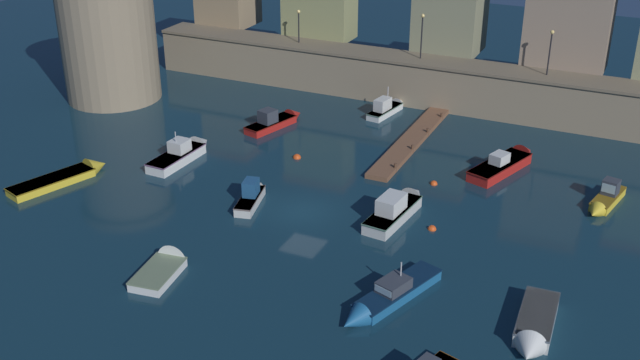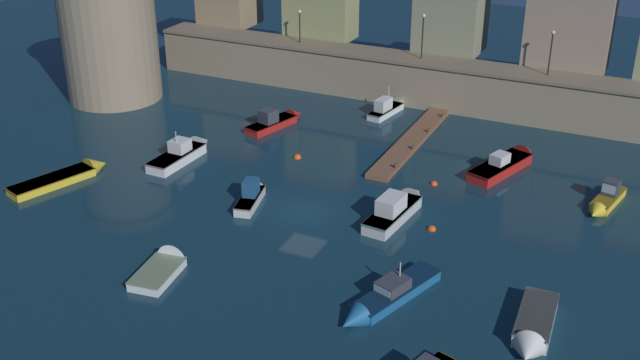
{
  "view_description": "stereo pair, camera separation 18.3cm",
  "coord_description": "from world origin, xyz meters",
  "px_view_note": "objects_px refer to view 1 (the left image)",
  "views": [
    {
      "loc": [
        19.65,
        -39.28,
        23.49
      ],
      "look_at": [
        0.0,
        2.58,
        1.17
      ],
      "focal_mm": 43.37,
      "sensor_mm": 36.0,
      "label": 1
    },
    {
      "loc": [
        19.82,
        -39.2,
        23.49
      ],
      "look_at": [
        0.0,
        2.58,
        1.17
      ],
      "focal_mm": 43.37,
      "sensor_mm": 36.0,
      "label": 2
    }
  ],
  "objects_px": {
    "moored_boat_3": "(166,266)",
    "moored_boat_11": "(388,107)",
    "quay_lamp_1": "(422,29)",
    "fortress_tower": "(108,34)",
    "moored_boat_12": "(252,194)",
    "mooring_buoy_2": "(434,184)",
    "moored_boat_9": "(507,162)",
    "moored_boat_0": "(277,120)",
    "moored_boat_7": "(68,176)",
    "moored_boat_6": "(386,298)",
    "quay_lamp_2": "(550,46)",
    "moored_boat_8": "(534,329)",
    "mooring_buoy_1": "(432,229)",
    "quay_lamp_0": "(299,21)",
    "mooring_buoy_0": "(297,158)",
    "moored_boat_1": "(398,207)",
    "moored_boat_2": "(605,200)",
    "moored_boat_4": "(184,152)"
  },
  "relations": [
    {
      "from": "moored_boat_3",
      "to": "moored_boat_11",
      "type": "xyz_separation_m",
      "value": [
        2.52,
        28.73,
        0.18
      ]
    },
    {
      "from": "fortress_tower",
      "to": "quay_lamp_2",
      "type": "xyz_separation_m",
      "value": [
        35.76,
        10.36,
        0.63
      ]
    },
    {
      "from": "quay_lamp_1",
      "to": "moored_boat_8",
      "type": "xyz_separation_m",
      "value": [
        15.96,
        -29.6,
        -6.12
      ]
    },
    {
      "from": "quay_lamp_2",
      "to": "mooring_buoy_2",
      "type": "relative_size",
      "value": 7.02
    },
    {
      "from": "moored_boat_0",
      "to": "moored_boat_3",
      "type": "relative_size",
      "value": 1.35
    },
    {
      "from": "quay_lamp_0",
      "to": "quay_lamp_2",
      "type": "xyz_separation_m",
      "value": [
        22.43,
        0.0,
        0.37
      ]
    },
    {
      "from": "fortress_tower",
      "to": "moored_boat_12",
      "type": "bearing_deg",
      "value": -30.48
    },
    {
      "from": "moored_boat_4",
      "to": "moored_boat_12",
      "type": "xyz_separation_m",
      "value": [
        8.04,
        -3.96,
        0.02
      ]
    },
    {
      "from": "quay_lamp_1",
      "to": "moored_boat_11",
      "type": "bearing_deg",
      "value": -112.1
    },
    {
      "from": "moored_boat_0",
      "to": "moored_boat_6",
      "type": "distance_m",
      "value": 26.22
    },
    {
      "from": "quay_lamp_1",
      "to": "moored_boat_6",
      "type": "xyz_separation_m",
      "value": [
        8.4,
        -30.18,
        -6.13
      ]
    },
    {
      "from": "moored_boat_8",
      "to": "moored_boat_12",
      "type": "bearing_deg",
      "value": -111.79
    },
    {
      "from": "mooring_buoy_2",
      "to": "moored_boat_12",
      "type": "bearing_deg",
      "value": -142.99
    },
    {
      "from": "quay_lamp_2",
      "to": "moored_boat_7",
      "type": "distance_m",
      "value": 38.22
    },
    {
      "from": "mooring_buoy_1",
      "to": "moored_boat_11",
      "type": "bearing_deg",
      "value": 118.31
    },
    {
      "from": "moored_boat_0",
      "to": "moored_boat_7",
      "type": "relative_size",
      "value": 0.83
    },
    {
      "from": "quay_lamp_1",
      "to": "moored_boat_8",
      "type": "bearing_deg",
      "value": -61.67
    },
    {
      "from": "moored_boat_1",
      "to": "moored_boat_2",
      "type": "height_order",
      "value": "moored_boat_1"
    },
    {
      "from": "mooring_buoy_2",
      "to": "moored_boat_0",
      "type": "bearing_deg",
      "value": 161.32
    },
    {
      "from": "quay_lamp_2",
      "to": "mooring_buoy_1",
      "type": "distance_m",
      "value": 22.54
    },
    {
      "from": "quay_lamp_1",
      "to": "moored_boat_4",
      "type": "relative_size",
      "value": 0.59
    },
    {
      "from": "quay_lamp_2",
      "to": "moored_boat_0",
      "type": "distance_m",
      "value": 22.69
    },
    {
      "from": "mooring_buoy_1",
      "to": "mooring_buoy_0",
      "type": "bearing_deg",
      "value": 153.81
    },
    {
      "from": "moored_boat_7",
      "to": "moored_boat_12",
      "type": "height_order",
      "value": "moored_boat_12"
    },
    {
      "from": "moored_boat_0",
      "to": "mooring_buoy_2",
      "type": "relative_size",
      "value": 11.74
    },
    {
      "from": "moored_boat_1",
      "to": "moored_boat_9",
      "type": "distance_m",
      "value": 11.15
    },
    {
      "from": "moored_boat_6",
      "to": "mooring_buoy_2",
      "type": "xyz_separation_m",
      "value": [
        -2.09,
        14.88,
        -0.41
      ]
    },
    {
      "from": "moored_boat_0",
      "to": "fortress_tower",
      "type": "bearing_deg",
      "value": 105.83
    },
    {
      "from": "moored_boat_1",
      "to": "moored_boat_4",
      "type": "height_order",
      "value": "moored_boat_4"
    },
    {
      "from": "quay_lamp_2",
      "to": "mooring_buoy_2",
      "type": "xyz_separation_m",
      "value": [
        -4.4,
        -15.3,
        -6.43
      ]
    },
    {
      "from": "moored_boat_0",
      "to": "moored_boat_3",
      "type": "xyz_separation_m",
      "value": [
        4.65,
        -22.09,
        -0.18
      ]
    },
    {
      "from": "moored_boat_4",
      "to": "moored_boat_11",
      "type": "relative_size",
      "value": 1.22
    },
    {
      "from": "quay_lamp_1",
      "to": "moored_boat_12",
      "type": "relative_size",
      "value": 0.81
    },
    {
      "from": "quay_lamp_0",
      "to": "moored_boat_9",
      "type": "relative_size",
      "value": 0.41
    },
    {
      "from": "quay_lamp_1",
      "to": "mooring_buoy_2",
      "type": "relative_size",
      "value": 7.39
    },
    {
      "from": "fortress_tower",
      "to": "moored_boat_11",
      "type": "xyz_separation_m",
      "value": [
        23.58,
        6.76,
        -5.32
      ]
    },
    {
      "from": "moored_boat_9",
      "to": "quay_lamp_0",
      "type": "bearing_deg",
      "value": 83.02
    },
    {
      "from": "moored_boat_7",
      "to": "mooring_buoy_2",
      "type": "height_order",
      "value": "moored_boat_7"
    },
    {
      "from": "quay_lamp_1",
      "to": "mooring_buoy_1",
      "type": "relative_size",
      "value": 7.24
    },
    {
      "from": "quay_lamp_0",
      "to": "mooring_buoy_0",
      "type": "bearing_deg",
      "value": -64.1
    },
    {
      "from": "quay_lamp_1",
      "to": "moored_boat_0",
      "type": "height_order",
      "value": "quay_lamp_1"
    },
    {
      "from": "fortress_tower",
      "to": "moored_boat_4",
      "type": "bearing_deg",
      "value": -32.89
    },
    {
      "from": "moored_boat_8",
      "to": "moored_boat_11",
      "type": "height_order",
      "value": "moored_boat_11"
    },
    {
      "from": "moored_boat_1",
      "to": "mooring_buoy_0",
      "type": "xyz_separation_m",
      "value": [
        -9.87,
        5.27,
        -0.59
      ]
    },
    {
      "from": "fortress_tower",
      "to": "moored_boat_7",
      "type": "distance_m",
      "value": 18.0
    },
    {
      "from": "moored_boat_8",
      "to": "moored_boat_2",
      "type": "bearing_deg",
      "value": 171.79
    },
    {
      "from": "moored_boat_3",
      "to": "mooring_buoy_2",
      "type": "distance_m",
      "value": 19.9
    },
    {
      "from": "moored_boat_7",
      "to": "mooring_buoy_0",
      "type": "xyz_separation_m",
      "value": [
        12.79,
        10.18,
        -0.31
      ]
    },
    {
      "from": "moored_boat_3",
      "to": "mooring_buoy_1",
      "type": "bearing_deg",
      "value": -55.87
    },
    {
      "from": "moored_boat_3",
      "to": "moored_boat_9",
      "type": "bearing_deg",
      "value": -40.84
    }
  ]
}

